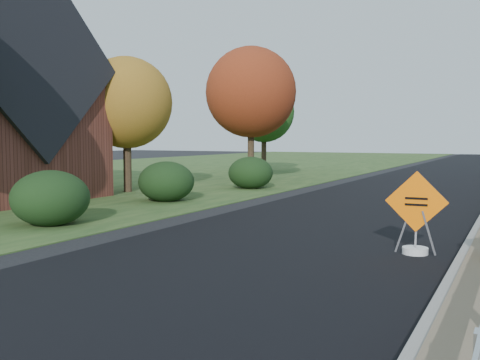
% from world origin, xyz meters
% --- Properties ---
extents(grass_verge_near, '(30.00, 120.00, 0.03)m').
position_xyz_m(grass_verge_near, '(-24.00, 10.00, 0.01)').
color(grass_verge_near, '#28451D').
rests_on(grass_verge_near, ground).
extents(milled_overlay, '(7.20, 120.00, 0.01)m').
position_xyz_m(milled_overlay, '(-4.40, 10.00, 0.01)').
color(milled_overlay, black).
rests_on(milled_overlay, ground).
extents(hedge_south, '(2.09, 2.09, 1.52)m').
position_xyz_m(hedge_south, '(-11.00, -6.00, 0.76)').
color(hedge_south, black).
rests_on(hedge_south, ground).
extents(hedge_mid, '(2.09, 2.09, 1.52)m').
position_xyz_m(hedge_mid, '(-11.50, 0.00, 0.76)').
color(hedge_mid, black).
rests_on(hedge_mid, ground).
extents(hedge_north, '(2.09, 2.09, 1.52)m').
position_xyz_m(hedge_north, '(-11.00, 6.00, 0.76)').
color(hedge_north, black).
rests_on(hedge_north, ground).
extents(tree_near_yellow, '(3.96, 3.96, 5.88)m').
position_xyz_m(tree_near_yellow, '(-15.00, 2.00, 3.89)').
color(tree_near_yellow, '#473523').
rests_on(tree_near_yellow, ground).
extents(tree_near_red, '(4.95, 4.95, 7.35)m').
position_xyz_m(tree_near_red, '(-13.00, 10.00, 4.86)').
color(tree_near_red, '#473523').
rests_on(tree_near_red, ground).
extents(tree_near_back, '(4.29, 4.29, 6.37)m').
position_xyz_m(tree_near_back, '(-16.00, 18.00, 4.21)').
color(tree_near_back, '#473523').
rests_on(tree_near_back, ground).
extents(caution_sign, '(1.24, 0.52, 1.70)m').
position_xyz_m(caution_sign, '(-1.64, -5.11, 0.43)').
color(caution_sign, white).
rests_on(caution_sign, ground).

